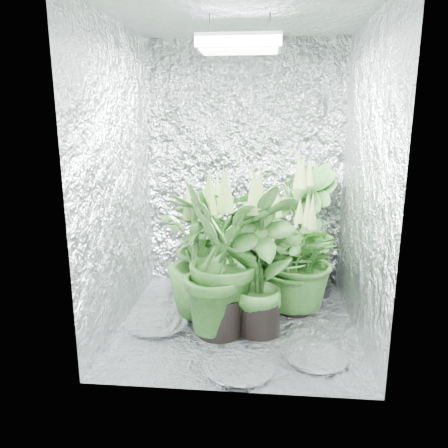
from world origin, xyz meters
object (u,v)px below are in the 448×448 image
Objects in this scene: plant_a at (215,242)px; plant_b at (267,250)px; plant_c at (304,230)px; plant_g at (219,261)px; plant_d at (201,258)px; circulation_fan at (318,280)px; grow_lamp at (239,44)px; plant_e at (297,258)px; plant_f at (260,261)px.

plant_a reaches higher than plant_b.
plant_c is 1.00m from plant_g.
plant_a is 0.33m from plant_d.
plant_a is 0.58m from plant_g.
circulation_fan is at bearing 26.89° from plant_b.
grow_lamp is 1.41m from plant_d.
plant_b is 0.24m from plant_e.
plant_g is 3.36× the size of circulation_fan.
grow_lamp reaches higher than plant_e.
circulation_fan is (0.88, 0.45, -0.30)m from plant_d.
grow_lamp is 1.53m from plant_c.
plant_a is at bearing 177.85° from circulation_fan.
plant_b is (0.39, -0.09, -0.03)m from plant_a.
plant_d is (-0.46, -0.24, 0.00)m from plant_b.
plant_d is at bearing -167.89° from plant_e.
grow_lamp is at bearing -128.13° from plant_c.
plant_f is (0.15, -0.13, -1.33)m from grow_lamp.
grow_lamp reaches higher than plant_d.
grow_lamp reaches higher than plant_c.
plant_a is 1.02× the size of plant_b.
plant_b is at bearing -163.81° from circulation_fan.
plant_c is at bearing 79.04° from plant_e.
plant_d is 0.88× the size of plant_f.
plant_e reaches higher than circulation_fan.
plant_e is 0.66m from plant_g.
circulation_fan is (0.72, 0.70, -0.37)m from plant_g.
plant_g is at bearing -169.79° from plant_f.
grow_lamp is at bearing -122.38° from plant_b.
grow_lamp is at bearing -152.05° from plant_e.
plant_b is 0.99× the size of plant_d.
circulation_fan is at bearing 43.90° from plant_g.
plant_b is at bearing 27.39° from plant_d.
plant_a is 0.73m from plant_c.
plant_d is 0.30m from plant_g.
plant_c is at bearing 18.06° from plant_a.
plant_g is at bearing -146.80° from circulation_fan.
circulation_fan is at bearing -39.23° from plant_c.
plant_c is 1.02× the size of plant_g.
plant_e is (-0.08, -0.41, -0.11)m from plant_c.
plant_e is at bearing 12.11° from plant_d.
plant_b is 0.88× the size of plant_f.
plant_c is (0.29, 0.31, 0.08)m from plant_b.
plant_a reaches higher than circulation_fan.
plant_b is at bearing -133.05° from plant_c.
plant_a is 0.41m from plant_b.
plant_c is at bearing 65.62° from plant_f.
plant_e is 0.86× the size of plant_f.
plant_f is at bearing -136.34° from circulation_fan.
plant_b is 0.51m from plant_d.
plant_c reaches higher than plant_a.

